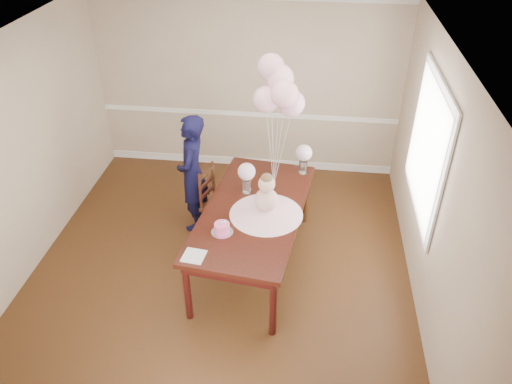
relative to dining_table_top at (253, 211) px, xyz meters
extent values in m
cube|color=#361E0D|center=(-0.38, -0.16, -0.79)|extent=(4.50, 5.00, 0.00)
cube|color=white|center=(-0.38, -0.16, 1.91)|extent=(4.50, 5.00, 0.02)
cube|color=tan|center=(-0.38, 2.34, 0.56)|extent=(4.50, 0.02, 2.70)
cube|color=tan|center=(-0.38, -2.66, 0.56)|extent=(4.50, 0.02, 2.70)
cube|color=tan|center=(-2.63, -0.16, 0.56)|extent=(0.02, 5.00, 2.70)
cube|color=tan|center=(1.87, -0.16, 0.56)|extent=(0.02, 5.00, 2.70)
cube|color=white|center=(-0.38, 2.33, 0.11)|extent=(4.50, 0.02, 0.07)
cube|color=white|center=(-0.38, 2.33, -0.73)|extent=(4.50, 0.02, 0.12)
cube|color=silver|center=(1.85, 0.34, 0.76)|extent=(0.02, 1.66, 1.56)
cube|color=white|center=(1.83, 0.34, 0.76)|extent=(0.01, 1.50, 1.40)
cube|color=black|center=(0.00, 0.00, 0.00)|extent=(1.35, 2.30, 0.05)
cube|color=black|center=(0.00, 0.00, -0.08)|extent=(1.23, 2.18, 0.11)
cylinder|color=black|center=(-0.58, -0.94, -0.41)|extent=(0.09, 0.09, 0.76)
cylinder|color=black|center=(0.33, -1.05, -0.41)|extent=(0.09, 0.09, 0.76)
cylinder|color=black|center=(-0.33, 1.05, -0.41)|extent=(0.09, 0.09, 0.76)
cylinder|color=black|center=(0.58, 0.94, -0.41)|extent=(0.09, 0.09, 0.76)
cone|color=#F3B3C8|center=(0.16, -0.07, 0.08)|extent=(0.93, 0.93, 0.11)
sphere|color=pink|center=(0.16, -0.07, 0.22)|extent=(0.26, 0.26, 0.26)
sphere|color=beige|center=(0.16, -0.07, 0.43)|extent=(0.19, 0.19, 0.19)
sphere|color=brown|center=(0.16, -0.07, 0.50)|extent=(0.13, 0.13, 0.13)
cylinder|color=silver|center=(-0.28, -0.46, 0.03)|extent=(0.27, 0.27, 0.01)
cylinder|color=#FB4F97|center=(-0.28, -0.46, 0.09)|extent=(0.18, 0.18, 0.11)
sphere|color=white|center=(-0.28, -0.46, 0.16)|extent=(0.03, 0.03, 0.03)
sphere|color=silver|center=(-0.24, -0.44, 0.16)|extent=(0.03, 0.03, 0.03)
cylinder|color=white|center=(-0.12, 0.34, 0.11)|extent=(0.12, 0.12, 0.17)
sphere|color=silver|center=(-0.12, 0.34, 0.31)|extent=(0.21, 0.21, 0.21)
cylinder|color=white|center=(0.53, 0.87, 0.11)|extent=(0.12, 0.12, 0.17)
sphere|color=white|center=(0.53, 0.87, 0.31)|extent=(0.21, 0.21, 0.21)
cube|color=silver|center=(-0.49, -0.87, 0.03)|extent=(0.24, 0.24, 0.01)
cylinder|color=silver|center=(0.18, 0.58, 0.04)|extent=(0.05, 0.05, 0.02)
sphere|color=#FBB2C8|center=(0.07, 0.59, 1.12)|extent=(0.31, 0.31, 0.31)
sphere|color=#FFB4C3|center=(0.28, 0.51, 1.23)|extent=(0.31, 0.31, 0.31)
sphere|color=#FFB4CC|center=(0.22, 0.69, 1.34)|extent=(0.31, 0.31, 0.31)
sphere|color=#E1A0B7|center=(0.11, 0.72, 1.44)|extent=(0.31, 0.31, 0.31)
sphere|color=#FFB4D6|center=(0.36, 0.65, 1.06)|extent=(0.31, 0.31, 0.31)
cylinder|color=white|center=(0.13, 0.59, 0.50)|extent=(0.10, 0.02, 0.91)
cylinder|color=white|center=(0.23, 0.55, 0.55)|extent=(0.10, 0.07, 1.02)
cylinder|color=silver|center=(0.20, 0.63, 0.61)|extent=(0.04, 0.10, 1.13)
cylinder|color=white|center=(0.15, 0.65, 0.66)|extent=(0.08, 0.12, 1.24)
cylinder|color=white|center=(0.27, 0.61, 0.47)|extent=(0.16, 0.06, 0.85)
cube|color=#35190E|center=(-0.50, 0.58, -0.37)|extent=(0.51, 0.51, 0.05)
cylinder|color=#391B0F|center=(-0.71, 0.47, -0.59)|extent=(0.05, 0.05, 0.40)
cylinder|color=#3D1E10|center=(-0.39, 0.37, -0.59)|extent=(0.05, 0.05, 0.40)
cylinder|color=#37140F|center=(-0.61, 0.79, -0.59)|extent=(0.05, 0.05, 0.40)
cylinder|color=#39160F|center=(-0.29, 0.68, -0.59)|extent=(0.05, 0.05, 0.40)
cylinder|color=#3C1D10|center=(-0.73, 0.48, -0.11)|extent=(0.05, 0.05, 0.52)
cylinder|color=#3E1E11|center=(-0.62, 0.79, -0.11)|extent=(0.05, 0.05, 0.52)
cube|color=#34130E|center=(-0.67, 0.64, -0.22)|extent=(0.14, 0.36, 0.05)
cube|color=black|center=(-0.67, 0.64, -0.07)|extent=(0.14, 0.36, 0.05)
cube|color=#331B0E|center=(-0.67, 0.64, 0.08)|extent=(0.14, 0.36, 0.05)
imported|color=black|center=(-0.87, 0.70, 0.01)|extent=(0.41, 0.59, 1.60)
camera|label=1|loc=(0.58, -4.56, 3.37)|focal=35.00mm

